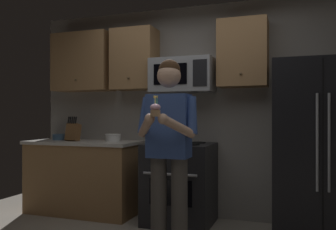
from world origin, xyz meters
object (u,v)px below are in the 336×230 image
Objects in this scene: oven_range at (180,183)px; bowl_large_white at (113,137)px; microwave at (183,76)px; cupcake at (155,110)px; refrigerator at (320,150)px; knife_block at (73,132)px; person at (169,143)px; bowl_small_colored at (59,137)px.

bowl_large_white is (-0.90, 0.06, 0.51)m from oven_range.
microwave reaches higher than cupcake.
refrigerator reaches higher than cupcake.
knife_block is at bearing -170.03° from bowl_large_white.
oven_range is 1.26× the size of microwave.
knife_block is (-1.42, -0.15, -0.68)m from microwave.
cupcake reaches higher than bowl_large_white.
microwave is at bearing 99.64° from person.
oven_range is 1.04m from bowl_large_white.
person is at bearing -41.14° from bowl_large_white.
oven_range is 5.36× the size of cupcake.
bowl_large_white is at bearing -176.37° from microwave.
bowl_small_colored is 2.10m from person.
microwave is 3.70× the size of bowl_large_white.
oven_range is 1.78m from bowl_small_colored.
refrigerator is at bearing -1.86° from bowl_small_colored.
oven_range is 5.59× the size of bowl_small_colored.
bowl_large_white is (-0.90, -0.06, -0.75)m from microwave.
refrigerator is 10.35× the size of cupcake.
cupcake is (1.88, -1.27, 0.33)m from bowl_small_colored.
refrigerator is 1.81m from cupcake.
oven_range is 0.52× the size of refrigerator.
oven_range is at bearing 178.50° from refrigerator.
knife_block is (-1.42, -0.03, 0.57)m from oven_range.
microwave is 1.24m from person.
bowl_large_white reaches higher than oven_range.
bowl_small_colored is at bearing -178.18° from microwave.
refrigerator is at bearing -2.42° from bowl_large_white.
cupcake is (1.07, -1.26, 0.32)m from bowl_large_white.
refrigerator is 2.40m from bowl_large_white.
cupcake is at bearing -49.74° from bowl_large_white.
microwave is 1.59m from knife_block.
oven_range is 2.91× the size of knife_block.
bowl_small_colored is (-1.71, -0.05, -0.76)m from microwave.
microwave is at bearing 5.97° from knife_block.
bowl_large_white is at bearing 9.97° from knife_block.
cupcake reaches higher than knife_block.
refrigerator is 1.57m from person.
knife_block reaches higher than oven_range.
person is (1.88, -0.94, 0.03)m from bowl_small_colored.
knife_block is 1.80m from person.
refrigerator reaches higher than bowl_small_colored.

